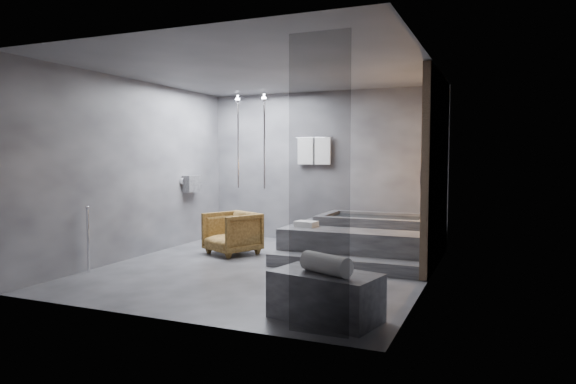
% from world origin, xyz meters
% --- Properties ---
extents(room, '(5.00, 5.04, 2.82)m').
position_xyz_m(room, '(0.40, 0.24, 1.73)').
color(room, '#2C2C2F').
rests_on(room, ground).
extents(tub_deck, '(2.20, 2.00, 0.50)m').
position_xyz_m(tub_deck, '(1.05, 1.45, 0.25)').
color(tub_deck, '#313134').
rests_on(tub_deck, ground).
extents(tub_step, '(2.20, 0.36, 0.18)m').
position_xyz_m(tub_step, '(1.05, 0.27, 0.09)').
color(tub_step, '#313134').
rests_on(tub_step, ground).
extents(concrete_bench, '(1.14, 0.79, 0.47)m').
position_xyz_m(concrete_bench, '(1.52, -1.88, 0.23)').
color(concrete_bench, '#2D2D2F').
rests_on(concrete_bench, ground).
extents(driftwood_chair, '(1.00, 1.01, 0.69)m').
position_xyz_m(driftwood_chair, '(-0.97, 0.75, 0.35)').
color(driftwood_chair, '#402A10').
rests_on(driftwood_chair, ground).
extents(rolled_towel, '(0.57, 0.41, 0.19)m').
position_xyz_m(rolled_towel, '(1.55, -1.94, 0.56)').
color(rolled_towel, silver).
rests_on(rolled_towel, concrete_bench).
extents(deck_towel, '(0.35, 0.28, 0.09)m').
position_xyz_m(deck_towel, '(0.28, 0.89, 0.54)').
color(deck_towel, silver).
rests_on(deck_towel, tub_deck).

